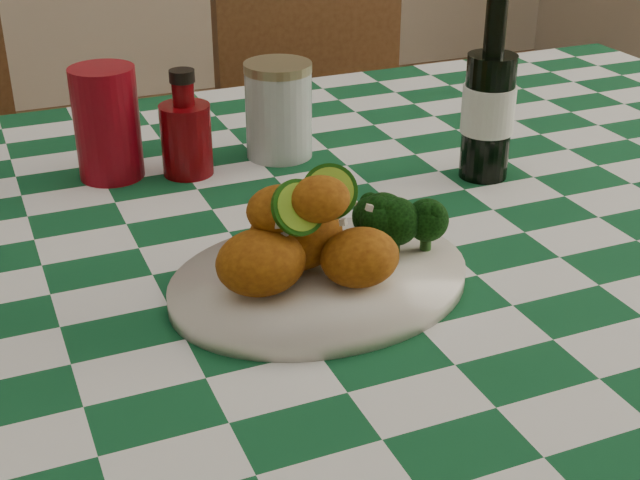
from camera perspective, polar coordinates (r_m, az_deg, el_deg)
name	(u,v)px	position (r m, az deg, el deg)	size (l,w,h in m)	color
dining_table	(314,476)	(1.26, -0.40, -14.89)	(1.66, 1.06, 0.79)	#104D28
plate	(320,281)	(0.89, 0.00, -2.65)	(0.31, 0.24, 0.02)	silver
fried_chicken_pile	(315,227)	(0.86, -0.31, 0.85)	(0.16, 0.12, 0.10)	#A15A0F
broccoli_side	(404,225)	(0.92, 5.37, 0.97)	(0.08, 0.08, 0.06)	black
red_tumbler	(107,123)	(1.16, -13.48, 7.28)	(0.08, 0.08, 0.14)	maroon
ketchup_bottle	(185,123)	(1.15, -8.62, 7.41)	(0.07, 0.07, 0.14)	#620409
mason_jar	(279,110)	(1.20, -2.66, 8.31)	(0.09, 0.09, 0.13)	#B2BCBA
beer_bottle	(490,90)	(1.13, 10.82, 9.41)	(0.07, 0.07, 0.23)	black
wooden_chair_right	(345,207)	(1.86, 1.59, 2.15)	(0.41, 0.43, 0.90)	#472814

